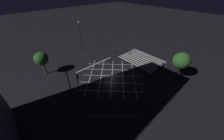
{
  "coord_description": "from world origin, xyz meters",
  "views": [
    {
      "loc": [
        -16.97,
        15.59,
        17.78
      ],
      "look_at": [
        0.0,
        0.0,
        1.66
      ],
      "focal_mm": 20.0,
      "sensor_mm": 36.0,
      "label": 1
    }
  ],
  "objects_px": {
    "traffic_light_sw_main": "(163,67)",
    "street_lamp_east": "(80,32)",
    "street_lamp_west": "(69,84)",
    "street_tree_far": "(182,61)",
    "traffic_light_sw_cross": "(160,68)",
    "traffic_light_nw_main": "(106,109)",
    "traffic_light_se_main": "(118,46)",
    "traffic_light_median_north": "(78,80)",
    "street_tree_near": "(41,59)"
  },
  "relations": [
    {
      "from": "traffic_light_sw_main",
      "to": "street_lamp_east",
      "type": "bearing_deg",
      "value": 13.51
    },
    {
      "from": "street_lamp_west",
      "to": "street_tree_far",
      "type": "bearing_deg",
      "value": -110.43
    },
    {
      "from": "traffic_light_sw_cross",
      "to": "traffic_light_sw_main",
      "type": "relative_size",
      "value": 1.01
    },
    {
      "from": "traffic_light_nw_main",
      "to": "traffic_light_se_main",
      "type": "bearing_deg",
      "value": -49.19
    },
    {
      "from": "traffic_light_median_north",
      "to": "street_lamp_west",
      "type": "xyz_separation_m",
      "value": [
        -2.74,
        2.59,
        2.23
      ]
    },
    {
      "from": "traffic_light_median_north",
      "to": "street_tree_near",
      "type": "distance_m",
      "value": 11.12
    },
    {
      "from": "traffic_light_median_north",
      "to": "traffic_light_se_main",
      "type": "bearing_deg",
      "value": 20.04
    },
    {
      "from": "street_tree_near",
      "to": "traffic_light_nw_main",
      "type": "bearing_deg",
      "value": -172.91
    },
    {
      "from": "traffic_light_se_main",
      "to": "traffic_light_sw_main",
      "type": "xyz_separation_m",
      "value": [
        -14.18,
        -0.02,
        -0.55
      ]
    },
    {
      "from": "street_lamp_east",
      "to": "traffic_light_se_main",
      "type": "bearing_deg",
      "value": -150.0
    },
    {
      "from": "traffic_light_sw_cross",
      "to": "street_lamp_east",
      "type": "xyz_separation_m",
      "value": [
        23.95,
        5.16,
        3.24
      ]
    },
    {
      "from": "traffic_light_nw_main",
      "to": "street_tree_near",
      "type": "xyz_separation_m",
      "value": [
        19.12,
        2.38,
        1.26
      ]
    },
    {
      "from": "traffic_light_sw_main",
      "to": "street_tree_far",
      "type": "distance_m",
      "value": 3.97
    },
    {
      "from": "traffic_light_sw_main",
      "to": "street_lamp_east",
      "type": "relative_size",
      "value": 0.4
    },
    {
      "from": "street_lamp_west",
      "to": "street_tree_far",
      "type": "distance_m",
      "value": 22.86
    },
    {
      "from": "traffic_light_sw_main",
      "to": "street_lamp_east",
      "type": "xyz_separation_m",
      "value": [
        24.23,
        5.82,
        3.32
      ]
    },
    {
      "from": "traffic_light_median_north",
      "to": "street_tree_near",
      "type": "relative_size",
      "value": 0.78
    },
    {
      "from": "traffic_light_se_main",
      "to": "street_tree_near",
      "type": "height_order",
      "value": "street_tree_near"
    },
    {
      "from": "traffic_light_sw_cross",
      "to": "street_tree_far",
      "type": "height_order",
      "value": "street_tree_far"
    },
    {
      "from": "traffic_light_se_main",
      "to": "traffic_light_median_north",
      "type": "xyz_separation_m",
      "value": [
        -5.91,
        16.2,
        0.02
      ]
    },
    {
      "from": "street_lamp_west",
      "to": "street_tree_far",
      "type": "relative_size",
      "value": 1.27
    },
    {
      "from": "traffic_light_median_north",
      "to": "street_lamp_east",
      "type": "height_order",
      "value": "street_lamp_east"
    },
    {
      "from": "traffic_light_se_main",
      "to": "street_lamp_west",
      "type": "xyz_separation_m",
      "value": [
        -8.65,
        18.8,
        2.25
      ]
    },
    {
      "from": "traffic_light_nw_main",
      "to": "traffic_light_sw_main",
      "type": "height_order",
      "value": "traffic_light_nw_main"
    },
    {
      "from": "street_tree_near",
      "to": "traffic_light_sw_main",
      "type": "bearing_deg",
      "value": -135.08
    },
    {
      "from": "traffic_light_sw_cross",
      "to": "street_lamp_west",
      "type": "height_order",
      "value": "street_lamp_west"
    },
    {
      "from": "street_lamp_east",
      "to": "street_tree_far",
      "type": "xyz_separation_m",
      "value": [
        -26.67,
        -8.41,
        -1.58
      ]
    },
    {
      "from": "traffic_light_nw_main",
      "to": "traffic_light_sw_main",
      "type": "relative_size",
      "value": 1.1
    },
    {
      "from": "traffic_light_se_main",
      "to": "street_lamp_east",
      "type": "relative_size",
      "value": 0.47
    },
    {
      "from": "street_tree_near",
      "to": "traffic_light_se_main",
      "type": "bearing_deg",
      "value": -104.3
    },
    {
      "from": "traffic_light_se_main",
      "to": "traffic_light_nw_main",
      "type": "xyz_separation_m",
      "value": [
        -14.29,
        16.55,
        -0.29
      ]
    },
    {
      "from": "traffic_light_se_main",
      "to": "street_tree_far",
      "type": "xyz_separation_m",
      "value": [
        -16.62,
        -2.61,
        1.19
      ]
    },
    {
      "from": "traffic_light_median_north",
      "to": "street_lamp_east",
      "type": "xyz_separation_m",
      "value": [
        15.96,
        -10.4,
        2.76
      ]
    },
    {
      "from": "traffic_light_se_main",
      "to": "street_tree_near",
      "type": "bearing_deg",
      "value": -104.3
    },
    {
      "from": "street_tree_near",
      "to": "street_tree_far",
      "type": "height_order",
      "value": "street_tree_far"
    },
    {
      "from": "traffic_light_nw_main",
      "to": "street_lamp_east",
      "type": "xyz_separation_m",
      "value": [
        24.34,
        -10.75,
        3.06
      ]
    },
    {
      "from": "traffic_light_sw_main",
      "to": "traffic_light_sw_cross",
      "type": "bearing_deg",
      "value": 67.47
    },
    {
      "from": "traffic_light_nw_main",
      "to": "street_tree_near",
      "type": "distance_m",
      "value": 19.31
    },
    {
      "from": "street_lamp_west",
      "to": "street_tree_near",
      "type": "height_order",
      "value": "street_lamp_west"
    },
    {
      "from": "traffic_light_sw_main",
      "to": "street_tree_far",
      "type": "relative_size",
      "value": 0.58
    },
    {
      "from": "traffic_light_median_north",
      "to": "traffic_light_sw_main",
      "type": "relative_size",
      "value": 1.23
    },
    {
      "from": "traffic_light_median_north",
      "to": "street_lamp_east",
      "type": "distance_m",
      "value": 19.25
    },
    {
      "from": "traffic_light_median_north",
      "to": "traffic_light_sw_main",
      "type": "xyz_separation_m",
      "value": [
        -8.27,
        -16.22,
        -0.56
      ]
    },
    {
      "from": "traffic_light_se_main",
      "to": "street_tree_near",
      "type": "xyz_separation_m",
      "value": [
        4.83,
        18.93,
        0.97
      ]
    },
    {
      "from": "traffic_light_nw_main",
      "to": "traffic_light_sw_main",
      "type": "bearing_deg",
      "value": -89.6
    },
    {
      "from": "traffic_light_sw_main",
      "to": "street_tree_near",
      "type": "relative_size",
      "value": 0.63
    },
    {
      "from": "street_lamp_west",
      "to": "traffic_light_nw_main",
      "type": "bearing_deg",
      "value": -158.33
    },
    {
      "from": "traffic_light_se_main",
      "to": "street_lamp_west",
      "type": "bearing_deg",
      "value": -65.29
    },
    {
      "from": "street_lamp_east",
      "to": "street_tree_near",
      "type": "bearing_deg",
      "value": 111.69
    },
    {
      "from": "street_lamp_east",
      "to": "traffic_light_median_north",
      "type": "bearing_deg",
      "value": 146.91
    }
  ]
}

